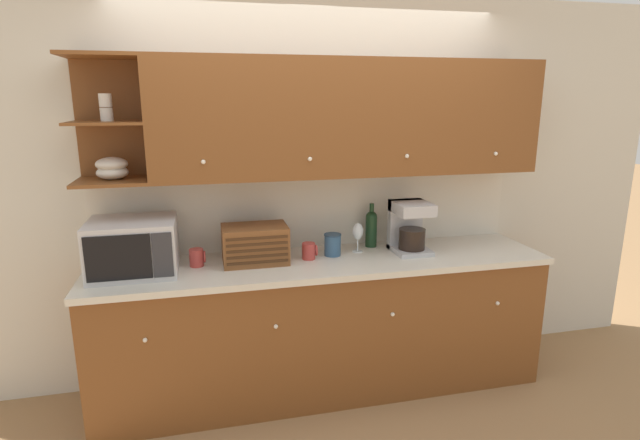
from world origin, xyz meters
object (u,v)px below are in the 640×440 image
bread_box (255,244)px  coffee_maker (409,226)px  wine_bottle (371,227)px  storage_canister (333,245)px  mug_blue_second (309,251)px  wine_glass (358,232)px  mug (197,258)px  microwave (133,247)px

bread_box → coffee_maker: size_ratio=1.18×
wine_bottle → storage_canister: bearing=-156.4°
mug_blue_second → wine_glass: wine_glass is taller
wine_bottle → coffee_maker: (0.21, -0.16, 0.03)m
mug_blue_second → wine_bottle: wine_bottle is taller
mug → mug_blue_second: size_ratio=1.03×
microwave → storage_canister: 1.23m
bread_box → mug_blue_second: 0.35m
microwave → wine_glass: bearing=3.6°
mug_blue_second → storage_canister: (0.17, 0.04, 0.02)m
storage_canister → microwave: bearing=-177.5°
storage_canister → mug: bearing=-179.0°
mug_blue_second → mug: bearing=178.1°
coffee_maker → microwave: bearing=-179.1°
mug_blue_second → coffee_maker: bearing=1.0°
bread_box → wine_glass: size_ratio=2.02×
bread_box → coffee_maker: bearing=-0.2°
microwave → coffee_maker: (1.76, 0.03, 0.01)m
microwave → wine_bottle: size_ratio=1.61×
mug → bread_box: bread_box is taller
mug → coffee_maker: size_ratio=0.32×
bread_box → wine_bottle: bearing=11.0°
microwave → mug: (0.36, 0.04, -0.11)m
mug → wine_bottle: (1.19, 0.15, 0.08)m
mug_blue_second → wine_glass: 0.37m
mug_blue_second → coffee_maker: 0.71m
coffee_maker → mug: bearing=179.5°
mug_blue_second → coffee_maker: (0.69, 0.01, 0.12)m
wine_glass → storage_canister: bearing=-169.3°
coffee_maker → storage_canister: bearing=177.1°
bread_box → storage_canister: bearing=2.6°
mug → bread_box: (0.36, -0.01, 0.06)m
wine_bottle → coffee_maker: coffee_maker is taller
microwave → wine_bottle: microwave is taller
mug → bread_box: size_ratio=0.27×
storage_canister → wine_glass: wine_glass is taller
storage_canister → bread_box: bearing=-177.4°
bread_box → storage_canister: (0.51, 0.02, -0.05)m
bread_box → mug_blue_second: bearing=-2.4°
mug_blue_second → storage_canister: size_ratio=0.73×
coffee_maker → wine_glass: bearing=169.9°
mug → wine_glass: (1.05, 0.05, 0.08)m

